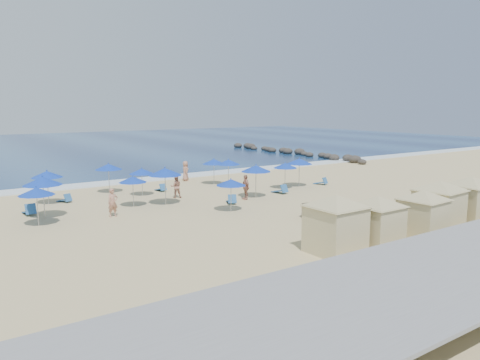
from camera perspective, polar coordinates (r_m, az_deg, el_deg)
name	(u,v)px	position (r m, az deg, el deg)	size (l,w,h in m)	color
ground	(263,209)	(30.64, 2.88, -3.50)	(160.00, 160.00, 0.00)	#CBB681
ocean	(56,147)	(81.06, -21.56, 3.75)	(160.00, 80.00, 0.06)	navy
surf_line	(161,178)	(43.74, -9.57, 0.24)	(160.00, 2.50, 0.08)	white
seawall	(461,251)	(21.75, 25.30, -7.87)	(160.00, 6.10, 1.22)	gray
rock_jetty	(292,152)	(64.71, 6.34, 3.43)	(2.56, 26.66, 0.96)	#282421
trash_bin	(312,211)	(28.24, 8.79, -3.76)	(0.88, 0.88, 0.88)	black
cabana_0	(336,216)	(21.65, 11.58, -4.38)	(4.73, 4.73, 2.96)	#CCBD8B
cabana_1	(377,215)	(23.23, 16.40, -4.06)	(4.27, 4.27, 2.68)	#CCBD8B
cabana_2	(423,208)	(25.55, 21.42, -3.16)	(4.25, 4.25, 2.67)	#CCBD8B
cabana_3	(439,199)	(27.53, 23.12, -2.09)	(4.65, 4.65, 2.93)	#CCBD8B
cabana_4	(471,193)	(29.81, 26.30, -1.48)	(4.70, 4.70, 2.95)	#CCBD8B
umbrella_0	(43,181)	(29.87, -22.93, -0.12)	(2.29, 2.29, 2.61)	#A5A8AD
umbrella_1	(36,191)	(28.18, -23.57, -1.28)	(1.99, 1.99, 2.27)	#A5A8AD
umbrella_2	(47,174)	(34.12, -22.47, 0.65)	(2.10, 2.10, 2.39)	#A5A8AD
umbrella_3	(133,179)	(31.59, -12.95, 0.07)	(1.87, 1.87, 2.13)	#A5A8AD
umbrella_4	(142,171)	(35.33, -11.90, 1.05)	(1.88, 1.88, 2.14)	#A5A8AD
umbrella_5	(165,172)	(31.73, -9.13, 1.00)	(2.30, 2.30, 2.62)	#A5A8AD
umbrella_6	(231,182)	(29.42, -1.11, -0.29)	(1.90, 1.90, 2.17)	#A5A8AD
umbrella_7	(228,162)	(39.18, -1.43, 2.20)	(2.00, 2.00, 2.27)	#A5A8AD
umbrella_8	(256,168)	(33.84, 1.96, 1.41)	(2.18, 2.18, 2.49)	#A5A8AD
umbrella_9	(214,162)	(39.71, -3.21, 2.26)	(1.99, 1.99, 2.26)	#A5A8AD
umbrella_10	(285,166)	(37.70, 5.54, 1.76)	(1.92, 1.92, 2.18)	#A5A8AD
umbrella_11	(299,161)	(38.81, 7.26, 2.28)	(2.15, 2.15, 2.44)	#A5A8AD
umbrella_12	(108,167)	(37.07, -15.74, 1.57)	(2.07, 2.07, 2.35)	#A5A8AD
beach_chair_0	(30,211)	(31.57, -24.28, -3.43)	(0.65, 1.40, 0.77)	#2A5F9A
beach_chair_1	(65,199)	(34.72, -20.52, -2.20)	(0.91, 1.27, 0.64)	#2A5F9A
beach_chair_2	(161,188)	(37.21, -9.58, -1.02)	(0.58, 1.19, 0.64)	#2A5F9A
beach_chair_3	(231,200)	(32.07, -1.04, -2.48)	(1.05, 1.40, 0.70)	#2A5F9A
beach_chair_4	(281,190)	(35.91, 5.01, -1.24)	(0.74, 1.41, 0.75)	#2A5F9A
beach_chair_5	(322,182)	(40.36, 9.94, -0.24)	(0.81, 1.28, 0.65)	#2A5F9A
beachgoer_0	(113,203)	(29.24, -15.25, -2.68)	(0.63, 0.42, 1.74)	tan
beachgoer_1	(176,187)	(34.34, -7.81, -0.80)	(0.80, 0.62, 1.65)	tan
beachgoer_2	(246,187)	(33.40, 0.68, -0.88)	(1.05, 0.44, 1.78)	tan
beachgoer_3	(185,171)	(41.93, -6.67, 1.10)	(0.87, 0.57, 1.78)	tan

